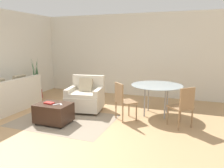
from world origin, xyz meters
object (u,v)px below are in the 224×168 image
(ottoman, at_px, (54,113))
(book_stack, at_px, (49,103))
(potted_plant, at_px, (37,87))
(dining_chair_near_right, at_px, (183,105))
(couch, at_px, (7,99))
(dining_chair_near_left, at_px, (123,99))
(dining_table, at_px, (157,88))
(tv_remote_primary, at_px, (61,104))
(armchair, at_px, (85,97))
(tv_remote_secondary, at_px, (56,104))

(ottoman, relative_size, book_stack, 3.23)
(potted_plant, xyz_separation_m, dining_chair_near_right, (4.67, -1.03, 0.17))
(couch, relative_size, ottoman, 2.49)
(ottoman, bearing_deg, dining_chair_near_left, 27.49)
(book_stack, relative_size, dining_table, 0.18)
(dining_table, distance_m, dining_chair_near_left, 0.97)
(potted_plant, bearing_deg, dining_chair_near_left, -17.19)
(ottoman, xyz_separation_m, potted_plant, (-1.90, 1.76, 0.10))
(ottoman, relative_size, dining_chair_near_left, 0.84)
(potted_plant, relative_size, dining_table, 1.06)
(tv_remote_primary, relative_size, potted_plant, 0.09)
(armchair, height_order, dining_chair_near_left, armchair)
(tv_remote_secondary, bearing_deg, dining_chair_near_right, 16.17)
(armchair, relative_size, dining_table, 0.80)
(ottoman, distance_m, dining_table, 2.56)
(book_stack, height_order, dining_table, dining_table)
(armchair, bearing_deg, book_stack, -106.58)
(tv_remote_primary, distance_m, dining_table, 2.37)
(book_stack, height_order, dining_chair_near_left, dining_chair_near_left)
(dining_table, bearing_deg, couch, -164.44)
(potted_plant, bearing_deg, dining_chair_near_right, -12.39)
(dining_table, distance_m, dining_chair_near_right, 0.97)
(tv_remote_secondary, distance_m, potted_plant, 2.69)
(couch, xyz_separation_m, tv_remote_secondary, (1.82, -0.39, 0.15))
(armchair, distance_m, dining_chair_near_right, 2.55)
(armchair, height_order, dining_table, armchair)
(dining_chair_near_right, bearing_deg, tv_remote_primary, -164.40)
(dining_chair_near_left, bearing_deg, book_stack, -153.23)
(tv_remote_primary, relative_size, dining_table, 0.10)
(dining_chair_near_left, bearing_deg, armchair, 162.59)
(armchair, bearing_deg, potted_plant, 162.93)
(potted_plant, bearing_deg, armchair, -17.07)
(couch, relative_size, dining_chair_near_left, 2.09)
(couch, height_order, tv_remote_secondary, couch)
(dining_table, relative_size, dining_chair_near_left, 1.41)
(tv_remote_primary, height_order, tv_remote_secondary, same)
(book_stack, bearing_deg, dining_table, 33.34)
(tv_remote_primary, bearing_deg, tv_remote_secondary, -149.87)
(couch, distance_m, dining_chair_near_left, 3.17)
(couch, height_order, armchair, couch)
(book_stack, xyz_separation_m, dining_chair_near_right, (2.86, 0.76, 0.05))
(potted_plant, bearing_deg, tv_remote_primary, -39.83)
(couch, distance_m, tv_remote_primary, 1.95)
(couch, distance_m, armchair, 2.11)
(potted_plant, xyz_separation_m, dining_table, (3.99, -0.35, 0.35))
(couch, height_order, book_stack, couch)
(ottoman, xyz_separation_m, book_stack, (-0.09, -0.02, 0.22))
(dining_chair_near_right, bearing_deg, armchair, 171.72)
(potted_plant, distance_m, dining_chair_near_left, 3.47)
(book_stack, distance_m, tv_remote_primary, 0.29)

